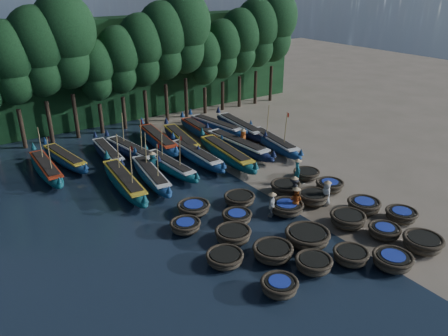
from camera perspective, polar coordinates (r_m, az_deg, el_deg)
ground at (r=28.95m, az=7.19°, el=-4.46°), size 120.00×120.00×0.00m
foliage_wall at (r=46.47m, az=-12.47°, el=12.56°), size 40.00×3.00×10.00m
coracle_3 at (r=24.12m, az=21.15°, el=-11.18°), size 2.43×2.43×0.74m
coracle_4 at (r=26.06m, az=24.53°, el=-8.88°), size 2.59×2.59×0.84m
coracle_5 at (r=21.15m, az=7.24°, el=-15.05°), size 1.81×1.81×0.71m
coracle_6 at (r=22.77m, az=11.62°, el=-12.14°), size 1.91×1.91×0.75m
coracle_7 at (r=23.79m, az=16.22°, el=-10.96°), size 2.14×2.14×0.74m
coracle_8 at (r=26.50m, az=20.20°, el=-7.75°), size 2.21×2.21×0.69m
coracle_9 at (r=28.53m, az=22.14°, el=-5.70°), size 2.33×2.33×0.71m
coracle_10 at (r=22.81m, az=0.10°, el=-11.68°), size 2.35×2.35×0.66m
coracle_11 at (r=23.31m, az=6.39°, el=-10.81°), size 2.42×2.42×0.75m
coracle_12 at (r=24.70m, az=10.83°, el=-8.83°), size 2.95×2.95×0.82m
coracle_13 at (r=26.93m, az=15.85°, el=-6.45°), size 2.13×2.13×0.80m
coracle_14 at (r=28.72m, az=17.79°, el=-4.70°), size 2.30×2.30×0.81m
coracle_15 at (r=24.53m, az=1.19°, el=-8.70°), size 2.07×2.07×0.76m
coracle_16 at (r=26.27m, az=1.70°, el=-6.41°), size 2.05×2.05×0.69m
coracle_17 at (r=27.52m, az=8.15°, el=-5.12°), size 2.67×2.67×0.73m
coracle_18 at (r=28.90m, az=11.51°, el=-3.79°), size 2.42×2.42×0.81m
coracle_19 at (r=30.80m, az=13.63°, el=-2.25°), size 1.98×1.98×0.76m
coracle_20 at (r=25.52m, az=-5.06°, el=-7.53°), size 1.99×1.99×0.66m
coracle_21 at (r=27.26m, az=-3.99°, el=-5.24°), size 2.33×2.33×0.71m
coracle_22 at (r=28.29m, az=2.03°, el=-4.06°), size 2.29×2.29×0.70m
coracle_23 at (r=29.88m, az=8.04°, el=-2.56°), size 2.07×2.07×0.82m
coracle_24 at (r=32.43m, az=10.72°, el=-0.77°), size 1.97×1.97×0.64m
long_boat_2 at (r=30.98m, az=-12.90°, el=-1.73°), size 2.22×8.61×3.67m
long_boat_3 at (r=31.74m, az=-9.53°, el=-0.89°), size 2.42×7.88×3.38m
long_boat_4 at (r=33.16m, az=-7.14°, el=0.32°), size 1.83×7.56×3.22m
long_boat_5 at (r=34.81m, az=-3.64°, el=1.68°), size 1.47×8.15×1.43m
long_boat_6 at (r=34.93m, az=0.29°, el=1.93°), size 2.40×9.01×1.59m
long_boat_7 at (r=36.73m, az=1.76°, el=3.03°), size 2.17×9.01×1.59m
long_boat_8 at (r=37.62m, az=6.47°, el=3.34°), size 2.67×8.31×3.57m
long_boat_9 at (r=34.96m, az=-22.20°, el=-0.03°), size 1.49×8.04×3.41m
long_boat_10 at (r=36.44m, az=-20.08°, el=1.20°), size 2.39×7.54×1.34m
long_boat_11 at (r=36.58m, az=-14.91°, el=1.94°), size 1.79×7.45×1.31m
long_boat_12 at (r=36.40m, az=-12.01°, el=2.22°), size 2.56×8.14×3.49m
long_boat_13 at (r=38.43m, az=-8.64°, el=3.69°), size 2.42×8.69×1.54m
long_boat_14 at (r=38.35m, az=-5.62°, el=3.77°), size 2.74×8.24×1.47m
long_boat_15 at (r=40.46m, az=-3.07°, el=4.91°), size 2.00×8.15×1.44m
long_boat_16 at (r=41.66m, az=-1.01°, el=5.51°), size 2.56×8.22×1.46m
long_boat_17 at (r=41.29m, az=2.08°, el=5.40°), size 2.39×8.93×1.58m
fisherman_0 at (r=28.78m, az=13.27°, el=-3.14°), size 0.77×0.94×1.85m
fisherman_1 at (r=31.31m, az=9.56°, el=-0.34°), size 0.68×0.78×2.00m
fisherman_2 at (r=27.47m, az=9.36°, el=-4.13°), size 0.90×1.00×1.89m
fisherman_3 at (r=29.06m, az=9.14°, el=-2.60°), size 0.93×1.18×1.80m
fisherman_4 at (r=26.87m, az=6.28°, el=-4.70°), size 0.99×0.80×1.77m
fisherman_5 at (r=33.07m, az=-9.29°, el=0.73°), size 1.53×0.67×1.80m
fisherman_6 at (r=37.22m, az=2.52°, el=3.82°), size 0.89×1.00×1.92m
tree_2 at (r=39.68m, az=-26.27°, el=12.29°), size 4.51×4.51×10.63m
tree_3 at (r=40.00m, az=-23.16°, el=13.88°), size 4.92×4.92×11.60m
tree_4 at (r=40.45m, az=-20.07°, el=15.40°), size 5.34×5.34×12.58m
tree_5 at (r=41.52m, az=-16.46°, el=12.23°), size 3.68×3.68×8.68m
tree_6 at (r=42.18m, az=-13.55°, el=13.64°), size 4.09×4.09×9.65m
tree_7 at (r=42.96m, az=-10.72°, el=14.96°), size 4.51×4.51×10.63m
tree_8 at (r=43.85m, az=-7.96°, el=16.21°), size 4.92×4.92×11.60m
tree_9 at (r=44.86m, az=-5.28°, el=17.36°), size 5.34×5.34×12.58m
tree_10 at (r=46.40m, az=-2.61°, el=14.27°), size 3.68×3.68×8.68m
tree_11 at (r=47.55m, az=-0.20°, el=15.35°), size 4.09×4.09×9.65m
tree_12 at (r=48.78m, az=2.12°, el=16.35°), size 4.51×4.51×10.63m
tree_13 at (r=50.11m, az=4.34°, el=17.28°), size 4.92×4.92×11.60m
tree_14 at (r=51.51m, az=6.46°, el=18.13°), size 5.34×5.34×12.58m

